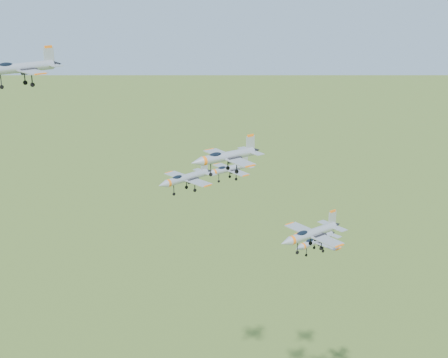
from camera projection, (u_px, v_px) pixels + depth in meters
jet_lead at (19, 68)px, 89.27m from camera, size 13.15×10.86×3.52m
jet_left_high at (185, 178)px, 97.04m from camera, size 11.12×9.24×2.97m
jet_right_high at (226, 156)px, 81.79m from camera, size 11.15×9.21×2.98m
jet_left_low at (229, 169)px, 117.60m from camera, size 10.89×8.95×2.92m
jet_right_low at (311, 233)px, 102.61m from camera, size 13.78×11.31×3.69m
jet_trail at (315, 240)px, 125.07m from camera, size 12.67×10.50×3.38m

